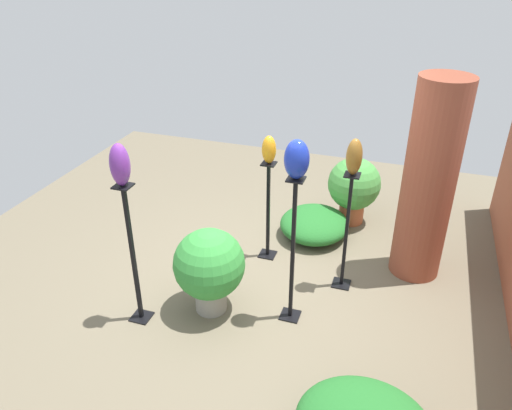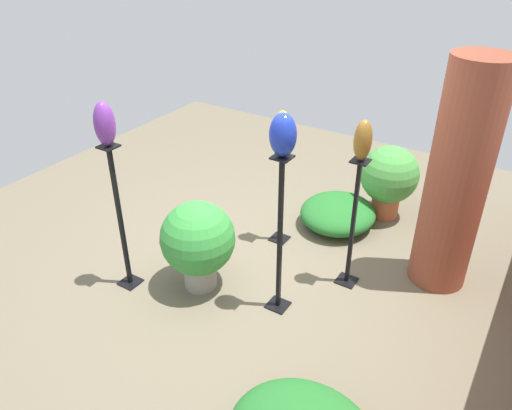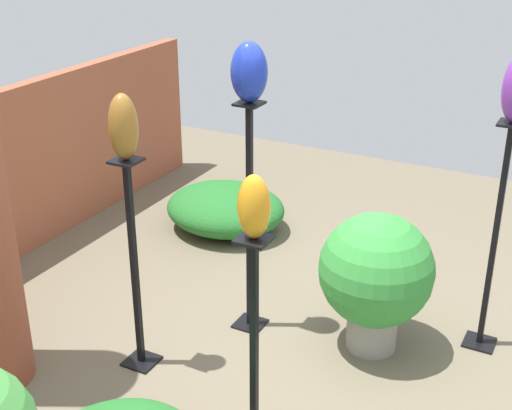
# 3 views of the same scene
# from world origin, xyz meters

# --- Properties ---
(ground_plane) EXTENTS (8.00, 8.00, 0.00)m
(ground_plane) POSITION_xyz_m (0.00, 0.00, 0.00)
(ground_plane) COLOR #6B604C
(brick_pillar) EXTENTS (0.57, 0.57, 2.31)m
(brick_pillar) POSITION_xyz_m (-0.91, 1.63, 1.15)
(brick_pillar) COLOR brown
(brick_pillar) RESTS_ON ground
(pedestal_violet) EXTENTS (0.20, 0.20, 1.54)m
(pedestal_violet) POSITION_xyz_m (0.87, -1.01, 0.71)
(pedestal_violet) COLOR black
(pedestal_violet) RESTS_ON ground
(pedestal_cobalt) EXTENTS (0.20, 0.20, 1.60)m
(pedestal_cobalt) POSITION_xyz_m (0.36, 0.45, 0.74)
(pedestal_cobalt) COLOR black
(pedestal_cobalt) RESTS_ON ground
(pedestal_amber) EXTENTS (0.20, 0.20, 1.25)m
(pedestal_amber) POSITION_xyz_m (-0.64, -0.11, 0.57)
(pedestal_amber) COLOR black
(pedestal_amber) RESTS_ON ground
(pedestal_bronze) EXTENTS (0.20, 0.20, 1.38)m
(pedestal_bronze) POSITION_xyz_m (-0.35, 0.87, 0.64)
(pedestal_bronze) COLOR black
(pedestal_bronze) RESTS_ON ground
(art_vase_violet) EXTENTS (0.19, 0.18, 0.40)m
(art_vase_violet) POSITION_xyz_m (0.87, -1.01, 1.74)
(art_vase_violet) COLOR #6B2D8C
(art_vase_violet) RESTS_ON pedestal_violet
(art_vase_cobalt) EXTENTS (0.21, 0.23, 0.37)m
(art_vase_cobalt) POSITION_xyz_m (0.36, 0.45, 1.78)
(art_vase_cobalt) COLOR #192D9E
(art_vase_cobalt) RESTS_ON pedestal_cobalt
(art_vase_amber) EXTENTS (0.15, 0.16, 0.33)m
(art_vase_amber) POSITION_xyz_m (-0.64, -0.11, 1.41)
(art_vase_amber) COLOR orange
(art_vase_amber) RESTS_ON pedestal_amber
(art_vase_bronze) EXTENTS (0.17, 0.16, 0.38)m
(art_vase_bronze) POSITION_xyz_m (-0.35, 0.87, 1.58)
(art_vase_bronze) COLOR brown
(art_vase_bronze) RESTS_ON pedestal_bronze
(potted_plant_mid_right) EXTENTS (0.70, 0.70, 0.93)m
(potted_plant_mid_right) POSITION_xyz_m (-1.81, 0.74, 0.54)
(potted_plant_mid_right) COLOR #B25B38
(potted_plant_mid_right) RESTS_ON ground
(potted_plant_walkway_edge) EXTENTS (0.74, 0.74, 0.94)m
(potted_plant_walkway_edge) POSITION_xyz_m (0.51, -0.38, 0.55)
(potted_plant_walkway_edge) COLOR gray
(potted_plant_walkway_edge) RESTS_ON ground
(foliage_bed_east) EXTENTS (0.95, 0.89, 0.34)m
(foliage_bed_east) POSITION_xyz_m (-1.28, 0.33, 0.17)
(foliage_bed_east) COLOR #236B28
(foliage_bed_east) RESTS_ON ground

